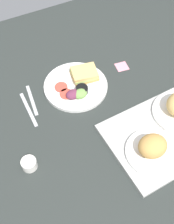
{
  "coord_description": "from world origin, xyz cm",
  "views": [
    {
      "loc": [
        31.59,
        60.93,
        94.96
      ],
      "look_at": [
        2.0,
        3.0,
        4.0
      ],
      "focal_mm": 44.89,
      "sensor_mm": 36.0,
      "label": 1
    }
  ],
  "objects_px": {
    "espresso_cup": "(29,164)",
    "fork": "(32,100)",
    "serving_tray": "(165,134)",
    "bread_plate_far": "(152,149)",
    "knife": "(28,109)",
    "sticky_note": "(122,66)",
    "plate_with_salad": "(77,85)"
  },
  "relations": [
    {
      "from": "espresso_cup",
      "to": "fork",
      "type": "relative_size",
      "value": 0.33
    },
    {
      "from": "serving_tray",
      "to": "espresso_cup",
      "type": "distance_m",
      "value": 0.53
    },
    {
      "from": "bread_plate_far",
      "to": "fork",
      "type": "xyz_separation_m",
      "value": [
        0.3,
        -0.45,
        -0.05
      ]
    },
    {
      "from": "knife",
      "to": "sticky_note",
      "type": "relative_size",
      "value": 3.39
    },
    {
      "from": "plate_with_salad",
      "to": "sticky_note",
      "type": "height_order",
      "value": "plate_with_salad"
    },
    {
      "from": "bread_plate_far",
      "to": "serving_tray",
      "type": "bearing_deg",
      "value": -155.36
    },
    {
      "from": "fork",
      "to": "serving_tray",
      "type": "bearing_deg",
      "value": 52.05
    },
    {
      "from": "knife",
      "to": "sticky_note",
      "type": "height_order",
      "value": "knife"
    },
    {
      "from": "bread_plate_far",
      "to": "plate_with_salad",
      "type": "xyz_separation_m",
      "value": [
        0.1,
        -0.42,
        -0.03
      ]
    },
    {
      "from": "serving_tray",
      "to": "plate_with_salad",
      "type": "xyz_separation_m",
      "value": [
        0.2,
        -0.38,
        0.01
      ]
    },
    {
      "from": "sticky_note",
      "to": "espresso_cup",
      "type": "bearing_deg",
      "value": 26.67
    },
    {
      "from": "bread_plate_far",
      "to": "plate_with_salad",
      "type": "bearing_deg",
      "value": -77.09
    },
    {
      "from": "fork",
      "to": "knife",
      "type": "distance_m",
      "value": 0.05
    },
    {
      "from": "espresso_cup",
      "to": "plate_with_salad",
      "type": "bearing_deg",
      "value": -140.72
    },
    {
      "from": "serving_tray",
      "to": "knife",
      "type": "xyz_separation_m",
      "value": [
        0.44,
        -0.36,
        -0.01
      ]
    },
    {
      "from": "serving_tray",
      "to": "bread_plate_far",
      "type": "bearing_deg",
      "value": 24.64
    },
    {
      "from": "espresso_cup",
      "to": "fork",
      "type": "xyz_separation_m",
      "value": [
        -0.11,
        -0.29,
        -0.02
      ]
    },
    {
      "from": "bread_plate_far",
      "to": "sticky_note",
      "type": "relative_size",
      "value": 3.57
    },
    {
      "from": "serving_tray",
      "to": "knife",
      "type": "height_order",
      "value": "serving_tray"
    },
    {
      "from": "knife",
      "to": "espresso_cup",
      "type": "bearing_deg",
      "value": -18.6
    },
    {
      "from": "bread_plate_far",
      "to": "espresso_cup",
      "type": "bearing_deg",
      "value": -21.14
    },
    {
      "from": "espresso_cup",
      "to": "knife",
      "type": "xyz_separation_m",
      "value": [
        -0.08,
        -0.25,
        -0.02
      ]
    },
    {
      "from": "serving_tray",
      "to": "fork",
      "type": "height_order",
      "value": "serving_tray"
    },
    {
      "from": "serving_tray",
      "to": "fork",
      "type": "relative_size",
      "value": 2.65
    },
    {
      "from": "bread_plate_far",
      "to": "fork",
      "type": "distance_m",
      "value": 0.54
    },
    {
      "from": "serving_tray",
      "to": "plate_with_salad",
      "type": "bearing_deg",
      "value": -62.08
    },
    {
      "from": "knife",
      "to": "sticky_note",
      "type": "distance_m",
      "value": 0.48
    },
    {
      "from": "knife",
      "to": "bread_plate_far",
      "type": "bearing_deg",
      "value": 39.52
    },
    {
      "from": "serving_tray",
      "to": "bread_plate_far",
      "type": "relative_size",
      "value": 2.25
    },
    {
      "from": "bread_plate_far",
      "to": "knife",
      "type": "distance_m",
      "value": 0.53
    },
    {
      "from": "plate_with_salad",
      "to": "knife",
      "type": "height_order",
      "value": "plate_with_salad"
    },
    {
      "from": "bread_plate_far",
      "to": "knife",
      "type": "xyz_separation_m",
      "value": [
        0.33,
        -0.41,
        -0.05
      ]
    }
  ]
}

